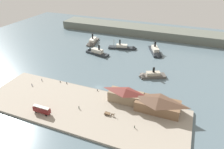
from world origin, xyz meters
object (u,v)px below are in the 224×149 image
Objects in this scene: ferry_moored_west at (156,52)px; mooring_post_west at (97,90)px; mooring_post_center_west at (67,83)px; pedestrian_at_waters_edge at (42,80)px; ferry_shed_central_terminal at (158,104)px; horse_cart at (109,114)px; pedestrian_walking_east at (32,85)px; pedestrian_standing_center at (79,107)px; ferry_near_quay at (92,42)px; ferry_shed_east_terminal at (126,95)px; mooring_post_east at (60,82)px; ferry_mid_harbor at (95,52)px; ferry_approaching_east at (125,47)px; ferry_approaching_west at (150,75)px; street_tram at (42,109)px; pedestrian_walking_west at (135,127)px.

mooring_post_west is at bearing -106.42° from ferry_moored_west.
pedestrian_at_waters_edge is at bearing -169.94° from mooring_post_center_west.
ferry_shed_central_terminal is 0.90× the size of ferry_moored_west.
pedestrian_walking_east is at bearing 172.01° from horse_cart.
pedestrian_standing_center reaches higher than pedestrian_walking_east.
mooring_post_center_west is 0.04× the size of ferry_near_quay.
pedestrian_walking_east is at bearing -173.82° from ferry_shed_east_terminal.
ferry_shed_central_terminal reaches higher than mooring_post_east.
ferry_near_quay reaches higher than mooring_post_west.
ferry_mid_harbor is 0.98× the size of ferry_near_quay.
mooring_post_east is at bearing -105.33° from ferry_approaching_east.
horse_cart reaches higher than mooring_post_center_west.
ferry_approaching_west is 0.82× the size of ferry_mid_harbor.
ferry_moored_west is at bearing 56.29° from mooring_post_east.
pedestrian_walking_west is (45.86, 7.25, -1.69)m from street_tram.
ferry_mid_harbor is (-62.43, 55.99, -3.65)m from ferry_shed_central_terminal.
ferry_shed_central_terminal is 13.90× the size of pedestrian_at_waters_edge.
mooring_post_east is at bearing 142.37° from pedestrian_standing_center.
pedestrian_at_waters_edge is (-20.74, 25.81, -1.67)m from street_tram.
pedestrian_at_waters_edge is 0.07× the size of ferry_near_quay.
pedestrian_standing_center is 18.57m from mooring_post_west.
ferry_near_quay is at bearing 100.49° from mooring_post_east.
ferry_approaching_west reaches higher than mooring_post_east.
street_tram is 0.37× the size of ferry_moored_west.
pedestrian_at_waters_edge is at bearing 156.35° from pedestrian_standing_center.
pedestrian_walking_east is at bearing -112.30° from ferry_approaching_east.
ferry_shed_central_terminal is (17.44, -1.22, -0.02)m from ferry_shed_east_terminal.
ferry_near_quay is (-1.20, 73.58, -0.51)m from pedestrian_at_waters_edge.
ferry_near_quay is 32.35m from ferry_approaching_east.
ferry_moored_west is at bearing 95.63° from ferry_approaching_west.
mooring_post_west is (-35.97, 4.73, -3.55)m from ferry_shed_central_terminal.
horse_cart is at bearing -149.27° from ferry_shed_central_terminal.
mooring_post_center_west is at bearing 98.35° from street_tram.
pedestrian_at_waters_edge is 0.06× the size of ferry_moored_west.
horse_cart is at bearing -49.89° from mooring_post_west.
ferry_shed_east_terminal is 0.75× the size of ferry_moored_west.
ferry_approaching_west reaches higher than street_tram.
mooring_post_east is at bearing 175.53° from ferry_shed_central_terminal.
pedestrian_standing_center is at bearing -86.87° from ferry_approaching_east.
ferry_shed_east_terminal is 17.48m from ferry_shed_central_terminal.
ferry_shed_east_terminal is at bearing -0.81° from pedestrian_at_waters_edge.
ferry_moored_west reaches higher than pedestrian_at_waters_edge.
horse_cart is 87.35m from ferry_moored_west.
pedestrian_standing_center is at bearing -118.85° from ferry_approaching_west.
ferry_mid_harbor reaches higher than pedestrian_standing_center.
horse_cart is 6.29× the size of mooring_post_east.
horse_cart is at bearing -93.87° from ferry_moored_west.
mooring_post_east is 4.63m from mooring_post_center_west.
ferry_moored_west is at bearing 58.97° from mooring_post_center_west.
ferry_moored_west is (-3.99, 40.42, 0.23)m from ferry_approaching_west.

